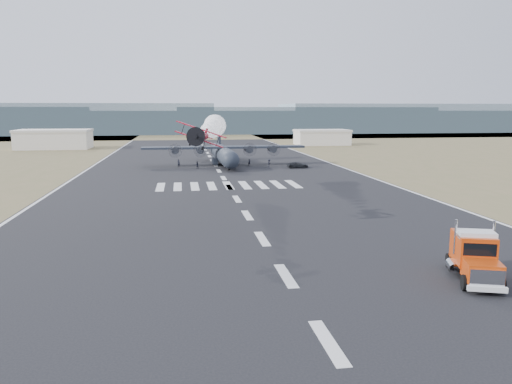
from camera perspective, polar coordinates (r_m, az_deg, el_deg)
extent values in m
plane|color=black|center=(41.52, 3.43, -9.53)|extent=(500.00, 500.00, 0.00)
cube|color=brown|center=(268.87, -6.84, 6.44)|extent=(500.00, 80.00, 0.00)
cube|color=slate|center=(303.79, -19.52, 7.90)|extent=(150.00, 50.00, 17.00)
cube|color=slate|center=(298.60, -7.05, 7.97)|extent=(150.00, 50.00, 13.00)
cube|color=slate|center=(307.33, 5.28, 8.22)|extent=(150.00, 50.00, 15.00)
cube|color=slate|center=(328.92, 16.46, 8.13)|extent=(150.00, 50.00, 17.00)
cube|color=slate|center=(361.12, 25.92, 7.34)|extent=(150.00, 50.00, 13.00)
cube|color=beige|center=(188.84, -22.05, 5.52)|extent=(24.00, 14.00, 6.00)
cube|color=beige|center=(188.69, -22.11, 6.52)|extent=(24.50, 14.50, 0.80)
cube|color=beige|center=(196.37, 7.53, 6.12)|extent=(20.00, 12.00, 5.20)
cube|color=beige|center=(196.23, 7.55, 6.97)|extent=(20.50, 12.50, 0.80)
cube|color=black|center=(44.95, 23.30, -8.00)|extent=(3.51, 7.51, 0.28)
cube|color=#C0320B|center=(41.63, 24.44, -8.17)|extent=(3.24, 3.31, 1.43)
cube|color=silver|center=(40.40, 24.92, -8.89)|extent=(2.36, 0.92, 1.21)
cube|color=silver|center=(40.43, 24.93, -10.03)|extent=(2.72, 1.18, 0.39)
cube|color=#C0320B|center=(43.23, 23.87, -6.20)|extent=(3.24, 2.75, 2.43)
cube|color=black|center=(42.25, 24.21, -6.03)|extent=(2.35, 0.89, 0.99)
cube|color=silver|center=(43.23, 23.87, -4.47)|extent=(3.17, 2.54, 0.55)
cube|color=#C0320B|center=(45.17, 23.23, -5.95)|extent=(3.31, 2.96, 2.87)
cylinder|color=black|center=(41.18, 22.78, -9.54)|extent=(0.80, 1.29, 1.21)
cylinder|color=black|center=(41.84, 26.21, -9.48)|extent=(0.80, 1.29, 1.21)
cylinder|color=black|center=(45.49, 21.48, -7.68)|extent=(0.80, 1.29, 1.21)
cylinder|color=black|center=(46.09, 24.60, -7.67)|extent=(0.80, 1.29, 1.21)
cylinder|color=black|center=(46.53, 21.21, -7.29)|extent=(0.80, 1.29, 1.21)
cylinder|color=black|center=(47.11, 24.26, -7.28)|extent=(0.80, 1.29, 1.21)
cylinder|color=#AA0B30|center=(57.27, -6.33, 6.34)|extent=(1.47, 4.82, 0.85)
sphere|color=black|center=(57.44, -6.32, 6.68)|extent=(0.66, 0.66, 0.66)
cylinder|color=black|center=(55.00, -6.54, 6.22)|extent=(1.02, 0.69, 0.95)
cylinder|color=black|center=(54.67, -6.57, 6.20)|extent=(2.08, 0.30, 2.09)
cube|color=#AA0B30|center=(56.91, -6.35, 5.99)|extent=(5.52, 1.65, 1.88)
cube|color=#AA0B30|center=(56.57, -6.40, 7.12)|extent=(5.70, 1.67, 1.94)
cube|color=#AA0B30|center=(59.42, -6.14, 6.91)|extent=(0.21, 0.86, 0.95)
cube|color=#AA0B30|center=(59.44, -6.14, 6.45)|extent=(1.97, 0.91, 0.08)
cylinder|color=black|center=(56.66, -7.14, 5.14)|extent=(0.17, 0.43, 0.42)
cylinder|color=black|center=(56.52, -5.61, 5.16)|extent=(0.17, 0.43, 0.42)
sphere|color=white|center=(59.63, -6.12, 6.46)|extent=(0.66, 0.66, 0.66)
sphere|color=white|center=(61.90, -5.94, 6.60)|extent=(0.94, 0.94, 0.94)
sphere|color=white|center=(64.17, -5.77, 6.72)|extent=(1.22, 1.22, 1.22)
sphere|color=white|center=(66.43, -5.61, 6.84)|extent=(1.49, 1.49, 1.49)
sphere|color=white|center=(68.70, -5.46, 6.95)|extent=(1.77, 1.77, 1.77)
sphere|color=white|center=(70.97, -5.32, 7.05)|extent=(2.05, 2.05, 2.05)
sphere|color=white|center=(73.24, -5.19, 7.14)|extent=(2.32, 2.32, 2.32)
sphere|color=white|center=(75.51, -5.07, 7.23)|extent=(2.60, 2.60, 2.60)
sphere|color=white|center=(77.79, -4.95, 7.32)|extent=(2.87, 2.87, 2.87)
sphere|color=white|center=(80.06, -4.84, 7.39)|extent=(3.15, 3.15, 3.15)
sphere|color=white|center=(82.33, -4.74, 7.47)|extent=(3.43, 3.43, 3.43)
sphere|color=white|center=(84.60, -4.64, 7.54)|extent=(3.70, 3.70, 3.70)
cylinder|color=black|center=(123.34, -3.70, 4.29)|extent=(4.57, 27.73, 3.95)
sphere|color=black|center=(109.66, -2.92, 3.67)|extent=(3.95, 3.95, 3.95)
cone|color=black|center=(137.04, -4.33, 4.79)|extent=(4.08, 6.01, 3.95)
cube|color=black|center=(122.21, -3.66, 5.13)|extent=(39.58, 5.04, 0.49)
cylinder|color=black|center=(121.05, -9.24, 4.75)|extent=(1.86, 3.79, 1.78)
cylinder|color=#3F3F44|center=(119.08, -9.22, 4.68)|extent=(3.36, 0.12, 3.36)
cylinder|color=black|center=(121.26, -6.43, 4.82)|extent=(1.86, 3.79, 1.78)
cylinder|color=#3F3F44|center=(119.29, -6.37, 4.75)|extent=(3.36, 0.12, 3.36)
cylinder|color=black|center=(122.54, -0.87, 4.93)|extent=(1.86, 3.79, 1.78)
cylinder|color=#3F3F44|center=(120.59, -0.72, 4.85)|extent=(3.36, 0.12, 3.36)
cylinder|color=black|center=(123.60, 1.86, 4.96)|extent=(1.86, 3.79, 1.78)
cylinder|color=#3F3F44|center=(121.67, 2.05, 4.89)|extent=(3.36, 0.12, 3.36)
cube|color=black|center=(134.78, -4.27, 6.82)|extent=(0.69, 4.46, 7.90)
cube|color=black|center=(135.51, -4.27, 5.08)|extent=(13.89, 3.27, 0.35)
cube|color=black|center=(124.24, -4.74, 3.63)|extent=(1.32, 5.95, 1.58)
cylinder|color=black|center=(124.30, -4.74, 3.38)|extent=(0.52, 1.10, 1.09)
cube|color=black|center=(124.70, -2.75, 3.67)|extent=(1.32, 5.95, 1.58)
cylinder|color=black|center=(124.76, -2.75, 3.42)|extent=(0.52, 1.10, 1.09)
cylinder|color=black|center=(112.81, -3.09, 2.74)|extent=(0.41, 0.90, 0.89)
imported|color=black|center=(117.26, 4.79, 3.09)|extent=(5.03, 2.44, 1.38)
imported|color=black|center=(120.25, -8.84, 3.29)|extent=(0.88, 0.85, 1.85)
imported|color=black|center=(115.49, -2.77, 3.07)|extent=(0.81, 0.54, 1.59)
imported|color=black|center=(118.66, 1.52, 3.31)|extent=(0.99, 1.31, 1.84)
imported|color=black|center=(117.26, -3.47, 3.19)|extent=(0.87, 1.12, 1.71)
imported|color=black|center=(114.04, -3.07, 3.00)|extent=(0.90, 0.67, 1.64)
imported|color=black|center=(117.98, -3.02, 3.23)|extent=(1.65, 1.01, 1.69)
imported|color=black|center=(121.69, -0.76, 3.41)|extent=(0.70, 0.63, 1.61)
imported|color=black|center=(116.40, -6.76, 3.09)|extent=(0.95, 0.81, 1.67)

